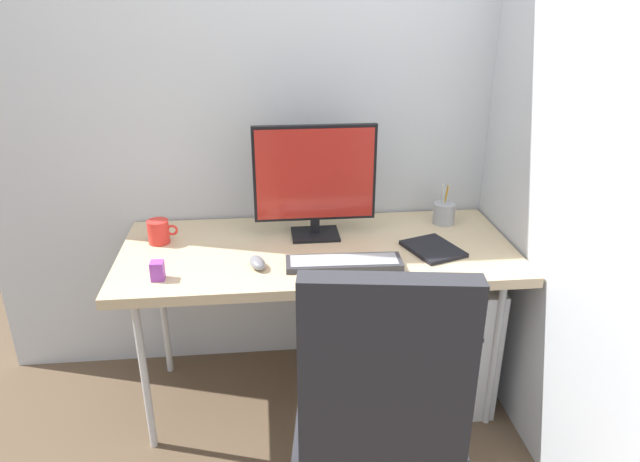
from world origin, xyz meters
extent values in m
plane|color=brown|center=(0.00, 0.00, 0.00)|extent=(8.00, 8.00, 0.00)
cube|color=silver|center=(0.00, 0.37, 1.40)|extent=(2.82, 0.04, 2.80)
cube|color=silver|center=(0.81, -0.18, 1.40)|extent=(0.04, 1.95, 2.80)
cube|color=#D1B78C|center=(0.00, 0.00, 0.70)|extent=(1.56, 0.69, 0.04)
cylinder|color=silver|center=(-0.68, -0.25, 0.34)|extent=(0.03, 0.03, 0.68)
cylinder|color=silver|center=(0.68, -0.25, 0.34)|extent=(0.03, 0.03, 0.68)
cylinder|color=silver|center=(-0.68, 0.25, 0.34)|extent=(0.03, 0.03, 0.68)
cylinder|color=silver|center=(0.68, 0.25, 0.34)|extent=(0.03, 0.03, 0.68)
sphere|color=black|center=(0.07, -0.39, 0.03)|extent=(0.05, 0.05, 0.05)
cube|color=#2D2D33|center=(0.12, -0.66, 0.42)|extent=(0.56, 0.56, 0.09)
cube|color=#2D2D33|center=(0.09, -0.90, 0.76)|extent=(0.45, 0.13, 0.59)
cube|color=silver|center=(0.53, 0.02, 0.29)|extent=(0.36, 0.54, 0.58)
cube|color=#262628|center=(0.53, -0.25, 0.41)|extent=(0.18, 0.01, 0.02)
cube|color=black|center=(0.00, 0.12, 0.73)|extent=(0.19, 0.16, 0.01)
cube|color=black|center=(0.00, 0.13, 0.77)|extent=(0.04, 0.02, 0.07)
cube|color=black|center=(0.00, 0.13, 0.99)|extent=(0.49, 0.02, 0.39)
cube|color=#B2261E|center=(0.00, 0.11, 0.99)|extent=(0.47, 0.01, 0.37)
cube|color=#333338|center=(0.08, -0.17, 0.73)|extent=(0.44, 0.14, 0.02)
cube|color=#9EA0A5|center=(0.08, -0.17, 0.75)|extent=(0.40, 0.11, 0.00)
ellipsoid|color=slate|center=(-0.24, -0.15, 0.74)|extent=(0.08, 0.11, 0.04)
cylinder|color=#9EA0A5|center=(0.57, 0.20, 0.77)|extent=(0.09, 0.09, 0.09)
cylinder|color=silver|center=(0.56, 0.20, 0.83)|extent=(0.03, 0.01, 0.13)
cylinder|color=silver|center=(0.58, 0.20, 0.83)|extent=(0.03, 0.01, 0.13)
torus|color=purple|center=(0.57, 0.20, 0.78)|extent=(0.03, 0.03, 0.01)
cylinder|color=orange|center=(0.58, 0.21, 0.82)|extent=(0.02, 0.01, 0.14)
cube|color=black|center=(0.45, -0.08, 0.73)|extent=(0.24, 0.27, 0.02)
cylinder|color=red|center=(-0.63, 0.11, 0.77)|extent=(0.09, 0.09, 0.10)
torus|color=red|center=(-0.58, 0.11, 0.77)|extent=(0.05, 0.01, 0.05)
cube|color=purple|center=(-0.59, -0.21, 0.76)|extent=(0.05, 0.05, 0.07)
camera|label=1|loc=(-0.21, -2.11, 1.70)|focal=33.01mm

